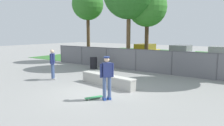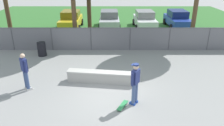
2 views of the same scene
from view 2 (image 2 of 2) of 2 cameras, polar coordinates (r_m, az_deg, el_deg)
The scene contains 12 objects.
ground_plane at distance 10.03m, azimuth -0.73°, elevation -8.37°, with size 80.00×80.00×0.00m, color gray.
grass_strip at distance 25.49m, azimuth -0.40°, elevation 11.29°, with size 31.18×20.00×0.02m, color #336B2D.
concrete_ledge at distance 10.98m, azimuth -2.70°, elevation -3.66°, with size 3.58×0.93×0.59m.
skateboarder at distance 8.97m, azimuth 5.95°, elevation -4.98°, with size 0.42×0.52×1.84m.
skateboard at distance 9.22m, azimuth 2.66°, elevation -11.00°, with size 0.53×0.81×0.09m.
chainlink_fence at distance 15.28m, azimuth -0.54°, elevation 6.59°, with size 19.25×0.07×1.63m.
car_yellow at distance 21.85m, azimuth -10.88°, elevation 11.11°, with size 2.07×4.23×1.66m.
car_silver at distance 21.61m, azimuth -0.86°, elevation 11.38°, with size 2.07×4.23×1.66m.
car_white at distance 21.75m, azimuth 8.38°, elevation 11.22°, with size 2.07×4.23×1.66m.
car_blue at distance 22.69m, azimuth 16.58°, elevation 11.01°, with size 2.07×4.23×1.66m.
bystander at distance 10.79m, azimuth -22.02°, elevation -1.77°, with size 0.44×0.49×1.82m.
trash_bin at distance 15.09m, azimuth -18.07°, elevation 3.48°, with size 0.56×0.56×0.92m, color black.
Camera 2 is at (0.10, -8.55, 5.24)m, focal length 34.92 mm.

